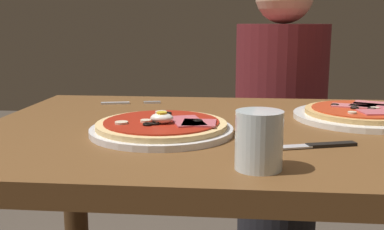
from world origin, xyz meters
name	(u,v)px	position (x,y,z in m)	size (l,w,h in m)	color
dining_table	(233,190)	(0.00, 0.00, 0.63)	(1.06, 0.75, 0.77)	brown
pizza_foreground	(161,127)	(-0.14, -0.08, 0.78)	(0.28, 0.28, 0.05)	white
pizza_across_left	(361,114)	(0.28, 0.10, 0.78)	(0.30, 0.30, 0.03)	white
water_glass_near	(258,144)	(0.03, -0.28, 0.81)	(0.07, 0.07, 0.09)	silver
fork	(126,103)	(-0.29, 0.25, 0.77)	(0.16, 0.05, 0.00)	silver
knife	(310,146)	(0.13, -0.16, 0.77)	(0.19, 0.08, 0.01)	silver
diner_person	(279,142)	(0.16, 0.70, 0.56)	(0.32, 0.32, 1.18)	black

